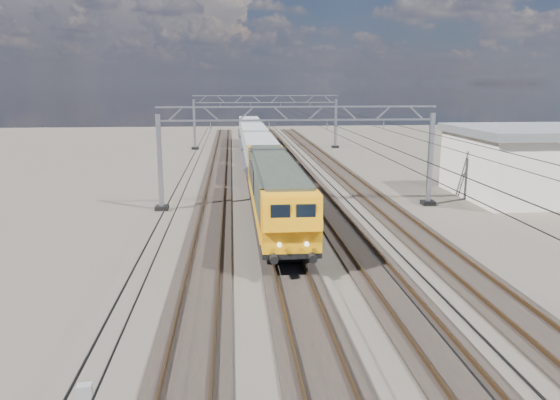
{
  "coord_description": "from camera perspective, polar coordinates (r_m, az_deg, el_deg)",
  "views": [
    {
      "loc": [
        -4.57,
        -33.49,
        8.59
      ],
      "look_at": [
        -2.02,
        -4.62,
        2.4
      ],
      "focal_mm": 35.0,
      "sensor_mm": 36.0,
      "label": 1
    }
  ],
  "objects": [
    {
      "name": "track_outer_west",
      "position": [
        34.59,
        -7.27,
        -2.3
      ],
      "size": [
        2.6,
        140.0,
        0.3
      ],
      "color": "black",
      "rests_on": "ground"
    },
    {
      "name": "hopper_wagon_mid",
      "position": [
        65.08,
        -2.77,
        6.43
      ],
      "size": [
        3.38,
        13.0,
        3.25
      ],
      "color": "black",
      "rests_on": "ground"
    },
    {
      "name": "hopper_wagon_lead",
      "position": [
        50.99,
        -2.12,
        4.88
      ],
      "size": [
        3.38,
        13.0,
        3.25
      ],
      "color": "black",
      "rests_on": "ground"
    },
    {
      "name": "track_loco",
      "position": [
        34.65,
        -0.64,
        -2.18
      ],
      "size": [
        2.6,
        140.0,
        0.3
      ],
      "color": "black",
      "rests_on": "ground"
    },
    {
      "name": "locomotive",
      "position": [
        33.52,
        -0.56,
        1.28
      ],
      "size": [
        2.76,
        21.1,
        3.62
      ],
      "color": "black",
      "rests_on": "ground"
    },
    {
      "name": "ground",
      "position": [
        34.88,
        2.64,
        -2.22
      ],
      "size": [
        160.0,
        160.0,
        0.0
      ],
      "primitive_type": "plane",
      "color": "#29231E",
      "rests_on": "ground"
    },
    {
      "name": "hopper_wagon_third",
      "position": [
        79.22,
        -3.19,
        7.43
      ],
      "size": [
        3.38,
        13.0,
        3.25
      ],
      "color": "black",
      "rests_on": "ground"
    },
    {
      "name": "track_inner_east",
      "position": [
        35.18,
        5.88,
        -2.02
      ],
      "size": [
        2.6,
        140.0,
        0.3
      ],
      "color": "black",
      "rests_on": "ground"
    },
    {
      "name": "trackside_cabinet",
      "position": [
        15.57,
        -19.71,
        -18.59
      ],
      "size": [
        0.4,
        0.31,
        1.11
      ],
      "rotation": [
        0.0,
        0.0,
        0.1
      ],
      "color": "gray",
      "rests_on": "ground"
    },
    {
      "name": "track_outer_east",
      "position": [
        36.14,
        12.12,
        -1.85
      ],
      "size": [
        2.6,
        140.0,
        0.3
      ],
      "color": "black",
      "rests_on": "ground"
    },
    {
      "name": "overhead_wires",
      "position": [
        41.84,
        1.25,
        8.16
      ],
      "size": [
        12.03,
        140.0,
        0.53
      ],
      "color": "black",
      "rests_on": "ground"
    },
    {
      "name": "catenary_gantry_far",
      "position": [
        73.78,
        -1.5,
        8.41
      ],
      "size": [
        19.9,
        0.9,
        7.11
      ],
      "color": "gray",
      "rests_on": "ground"
    },
    {
      "name": "catenary_gantry_mid",
      "position": [
        38.06,
        1.9,
        4.98
      ],
      "size": [
        19.9,
        0.9,
        7.11
      ],
      "color": "gray",
      "rests_on": "ground"
    }
  ]
}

